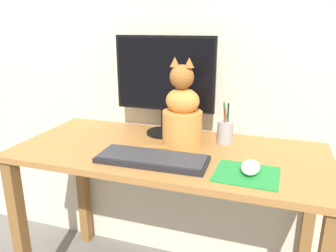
# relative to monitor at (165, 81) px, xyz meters

# --- Properties ---
(wall_back) EXTENTS (7.00, 0.04, 2.50)m
(wall_back) POSITION_rel_monitor_xyz_m (0.08, 0.13, 0.27)
(wall_back) COLOR beige
(wall_back) RESTS_ON ground_plane
(desk) EXTENTS (1.25, 0.56, 0.73)m
(desk) POSITION_rel_monitor_xyz_m (0.08, -0.18, -0.36)
(desk) COLOR #A87038
(desk) RESTS_ON ground_plane
(monitor) EXTENTS (0.45, 0.17, 0.44)m
(monitor) POSITION_rel_monitor_xyz_m (0.00, 0.00, 0.00)
(monitor) COLOR black
(monitor) RESTS_ON desk
(keyboard) EXTENTS (0.41, 0.16, 0.02)m
(keyboard) POSITION_rel_monitor_xyz_m (0.06, -0.32, -0.23)
(keyboard) COLOR black
(keyboard) RESTS_ON desk
(mousepad_right) EXTENTS (0.22, 0.19, 0.00)m
(mousepad_right) POSITION_rel_monitor_xyz_m (0.40, -0.32, -0.24)
(mousepad_right) COLOR #238438
(mousepad_right) RESTS_ON desk
(computer_mouse_right) EXTENTS (0.06, 0.11, 0.04)m
(computer_mouse_right) POSITION_rel_monitor_xyz_m (0.41, -0.31, -0.22)
(computer_mouse_right) COLOR white
(computer_mouse_right) RESTS_ON mousepad_right
(cat) EXTENTS (0.24, 0.19, 0.36)m
(cat) POSITION_rel_monitor_xyz_m (0.12, -0.14, -0.11)
(cat) COLOR #D6893D
(cat) RESTS_ON desk
(pen_cup) EXTENTS (0.07, 0.07, 0.18)m
(pen_cup) POSITION_rel_monitor_xyz_m (0.28, -0.03, -0.20)
(pen_cup) COLOR #99999E
(pen_cup) RESTS_ON desk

